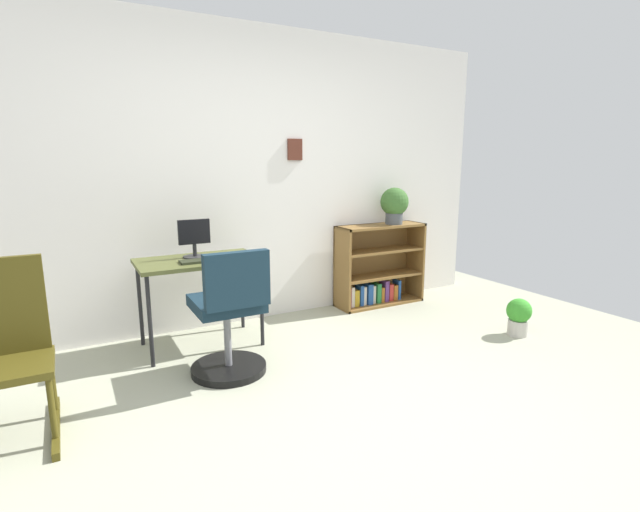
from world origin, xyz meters
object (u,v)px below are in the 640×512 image
Objects in this scene: desk at (199,267)px; rocking_chair at (8,350)px; monitor at (194,239)px; keyboard at (207,260)px; bookshelf_low at (376,269)px; potted_plant_on_shelf at (394,204)px; potted_plant_floor at (519,316)px; office_chair at (230,321)px.

desk is 0.97× the size of rocking_chair.
monitor is 0.76× the size of keyboard.
rocking_chair reaches higher than bookshelf_low.
potted_plant_on_shelf is at bearing 9.06° from keyboard.
rocking_chair is 2.99× the size of potted_plant_floor.
bookshelf_low is (1.84, 0.38, -0.35)m from keyboard.
keyboard is at bearing 89.64° from office_chair.
potted_plant_floor is (2.39, -1.07, -0.47)m from desk.
potted_plant_on_shelf is 1.15× the size of potted_plant_floor.
monitor is at bearing 154.67° from potted_plant_floor.
keyboard is at bearing -72.96° from desk.
keyboard reaches higher than desk.
potted_plant_floor is (0.36, -1.28, -0.85)m from potted_plant_on_shelf.
bookshelf_low is at bearing 7.96° from desk.
desk is 0.68m from office_chair.
bookshelf_low is 2.91× the size of potted_plant_floor.
bookshelf_low is at bearing 160.69° from potted_plant_on_shelf.
bookshelf_low is at bearing 17.93° from rocking_chair.
rocking_chair is 3.42m from potted_plant_on_shelf.
office_chair reaches higher than desk.
monitor reaches higher than potted_plant_floor.
bookshelf_low reaches higher than desk.
potted_plant_on_shelf reaches higher than office_chair.
office_chair is 2.82× the size of potted_plant_floor.
office_chair is 0.94× the size of rocking_chair.
bookshelf_low is at bearing 5.92° from monitor.
keyboard is 1.08× the size of potted_plant_on_shelf.
monitor is 2.74m from potted_plant_floor.
office_chair is (0.04, -0.70, -0.46)m from monitor.
bookshelf_low reaches higher than potted_plant_floor.
monitor reaches higher than bookshelf_low.
keyboard is 1.41m from rocking_chair.
desk is 3.06× the size of monitor.
office_chair is (0.03, -0.64, -0.25)m from desk.
potted_plant_on_shelf reaches higher than keyboard.
monitor is at bearing 103.01° from keyboard.
rocking_chair is at bearing -162.07° from bookshelf_low.
bookshelf_low is (1.88, 0.20, -0.49)m from monitor.
potted_plant_on_shelf is (2.01, 0.84, 0.63)m from office_chair.
keyboard is 2.60m from potted_plant_floor.
keyboard is 1.91m from bookshelf_low.
potted_plant_floor is (3.60, -0.33, -0.30)m from rocking_chair.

